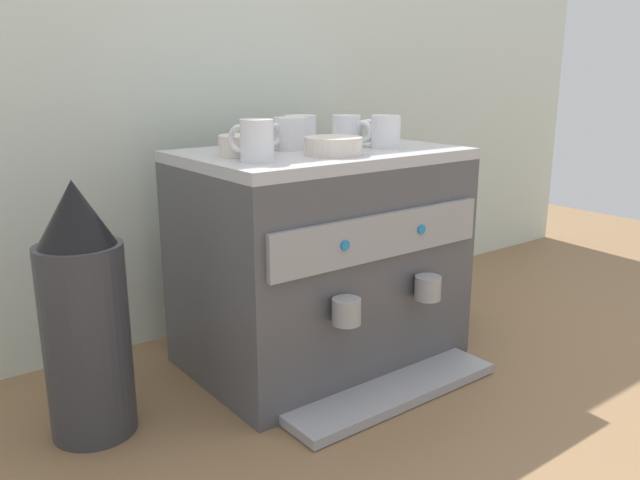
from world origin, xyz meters
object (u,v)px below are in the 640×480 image
(ceramic_cup_1, at_px, (384,131))
(coffee_grinder, at_px, (86,318))
(ceramic_bowl_1, at_px, (333,146))
(ceramic_cup_3, at_px, (348,131))
(ceramic_cup_4, at_px, (255,140))
(milk_pitcher, at_px, (449,294))
(ceramic_bowl_0, at_px, (246,146))
(ceramic_cup_0, at_px, (299,129))
(espresso_machine, at_px, (321,258))
(ceramic_cup_2, at_px, (289,134))

(ceramic_cup_1, bearing_deg, coffee_grinder, 175.65)
(ceramic_bowl_1, bearing_deg, ceramic_cup_3, 39.55)
(ceramic_cup_4, bearing_deg, milk_pitcher, 6.05)
(ceramic_cup_4, distance_m, ceramic_bowl_0, 0.09)
(ceramic_cup_4, bearing_deg, ceramic_cup_0, 39.47)
(espresso_machine, bearing_deg, ceramic_cup_4, -161.43)
(espresso_machine, relative_size, coffee_grinder, 1.24)
(ceramic_bowl_0, bearing_deg, ceramic_cup_0, 28.41)
(ceramic_cup_0, height_order, ceramic_bowl_1, ceramic_cup_0)
(ceramic_cup_1, xyz_separation_m, ceramic_bowl_0, (-0.31, 0.07, -0.02))
(ceramic_cup_0, bearing_deg, ceramic_cup_1, -60.65)
(ceramic_cup_0, height_order, milk_pitcher, ceramic_cup_0)
(ceramic_cup_3, height_order, ceramic_bowl_1, ceramic_cup_3)
(ceramic_cup_4, bearing_deg, ceramic_bowl_0, 70.00)
(ceramic_cup_2, height_order, milk_pitcher, ceramic_cup_2)
(ceramic_cup_0, distance_m, coffee_grinder, 0.65)
(coffee_grinder, bearing_deg, espresso_machine, -0.01)
(milk_pitcher, bearing_deg, ceramic_bowl_0, 178.43)
(ceramic_cup_3, height_order, coffee_grinder, ceramic_cup_3)
(espresso_machine, distance_m, coffee_grinder, 0.53)
(ceramic_cup_3, xyz_separation_m, ceramic_bowl_1, (-0.12, -0.10, -0.02))
(ceramic_cup_0, xyz_separation_m, ceramic_bowl_1, (-0.07, -0.21, -0.02))
(ceramic_cup_2, distance_m, coffee_grinder, 0.56)
(coffee_grinder, bearing_deg, ceramic_bowl_0, 2.51)
(ceramic_cup_2, relative_size, milk_pitcher, 0.94)
(ceramic_bowl_1, bearing_deg, ceramic_cup_2, 99.07)
(espresso_machine, xyz_separation_m, ceramic_bowl_0, (-0.18, 0.02, 0.26))
(ceramic_cup_2, bearing_deg, espresso_machine, -38.78)
(ceramic_bowl_0, xyz_separation_m, milk_pitcher, (0.62, -0.02, -0.44))
(ceramic_cup_0, bearing_deg, espresso_machine, -104.70)
(ceramic_cup_4, distance_m, milk_pitcher, 0.80)
(ceramic_bowl_0, bearing_deg, espresso_machine, -4.92)
(ceramic_cup_2, relative_size, coffee_grinder, 0.23)
(ceramic_cup_0, xyz_separation_m, ceramic_cup_4, (-0.24, -0.20, 0.01))
(espresso_machine, relative_size, ceramic_cup_4, 5.75)
(ceramic_cup_2, relative_size, ceramic_cup_3, 1.12)
(espresso_machine, distance_m, ceramic_cup_0, 0.31)
(ceramic_cup_2, xyz_separation_m, coffee_grinder, (-0.47, -0.04, -0.29))
(ceramic_cup_1, distance_m, coffee_grinder, 0.73)
(ceramic_cup_2, distance_m, ceramic_bowl_1, 0.13)
(ceramic_cup_1, xyz_separation_m, ceramic_cup_2, (-0.19, 0.09, -0.00))
(ceramic_cup_0, relative_size, ceramic_cup_2, 1.03)
(ceramic_cup_0, xyz_separation_m, ceramic_cup_1, (0.10, -0.18, 0.00))
(ceramic_cup_3, relative_size, ceramic_cup_4, 0.96)
(ceramic_bowl_1, height_order, milk_pitcher, ceramic_bowl_1)
(espresso_machine, bearing_deg, ceramic_bowl_1, -111.84)
(ceramic_bowl_1, bearing_deg, ceramic_bowl_0, 145.79)
(ceramic_bowl_0, bearing_deg, ceramic_cup_4, -110.00)
(ceramic_cup_1, xyz_separation_m, ceramic_cup_4, (-0.35, -0.02, 0.00))
(coffee_grinder, relative_size, milk_pitcher, 4.05)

